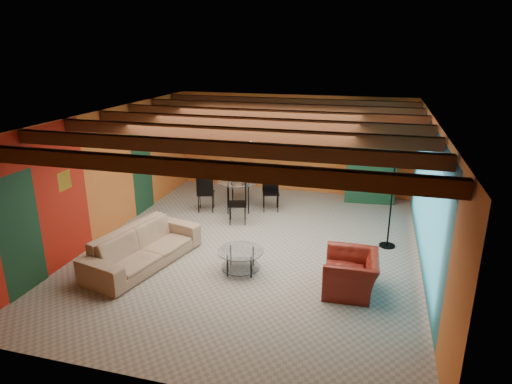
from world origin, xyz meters
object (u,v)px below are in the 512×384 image
(dining_table, at_px, (238,190))
(floor_lamp, at_px, (392,201))
(armoire, at_px, (372,161))
(coffee_table, at_px, (241,261))
(potted_plant, at_px, (377,110))
(armchair, at_px, (351,273))
(vase, at_px, (238,166))
(sofa, at_px, (143,247))

(dining_table, bearing_deg, floor_lamp, -18.54)
(armoire, bearing_deg, dining_table, -157.61)
(coffee_table, bearing_deg, armoire, 65.43)
(armoire, distance_m, potted_plant, 1.33)
(armchair, relative_size, coffee_table, 1.20)
(floor_lamp, relative_size, potted_plant, 3.94)
(armchair, bearing_deg, potted_plant, 175.97)
(vase, bearing_deg, sofa, -104.79)
(dining_table, xyz_separation_m, floor_lamp, (3.61, -1.21, 0.47))
(floor_lamp, bearing_deg, potted_plant, 98.87)
(coffee_table, bearing_deg, vase, 108.16)
(sofa, xyz_separation_m, dining_table, (0.86, 3.24, 0.18))
(armchair, bearing_deg, floor_lamp, 160.56)
(floor_lamp, bearing_deg, armoire, 98.87)
(armchair, xyz_separation_m, dining_table, (-2.98, 3.19, 0.20))
(coffee_table, height_order, vase, vase)
(coffee_table, xyz_separation_m, floor_lamp, (2.61, 1.84, 0.79))
(floor_lamp, bearing_deg, sofa, -155.49)
(armoire, relative_size, potted_plant, 4.23)
(sofa, relative_size, armchair, 2.38)
(sofa, distance_m, potted_plant, 6.67)
(coffee_table, xyz_separation_m, dining_table, (-1.00, 3.04, 0.31))
(vase, bearing_deg, floor_lamp, -18.54)
(sofa, xyz_separation_m, armoire, (4.01, 4.92, 0.72))
(dining_table, bearing_deg, sofa, -104.79)
(dining_table, relative_size, armoire, 0.95)
(coffee_table, bearing_deg, potted_plant, 65.43)
(dining_table, height_order, armoire, armoire)
(potted_plant, distance_m, vase, 3.78)
(sofa, distance_m, armoire, 6.39)
(armoire, relative_size, vase, 11.53)
(floor_lamp, distance_m, potted_plant, 3.24)
(sofa, bearing_deg, vase, -1.30)
(sofa, bearing_deg, armoire, -25.72)
(armchair, distance_m, dining_table, 4.37)
(coffee_table, bearing_deg, sofa, -173.85)
(armchair, height_order, dining_table, dining_table)
(armchair, xyz_separation_m, coffee_table, (-1.98, 0.15, -0.11))
(potted_plant, bearing_deg, armchair, -92.04)
(sofa, height_order, vase, vase)
(potted_plant, bearing_deg, vase, -152.05)
(armchair, relative_size, dining_table, 0.49)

